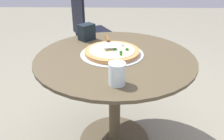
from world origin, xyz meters
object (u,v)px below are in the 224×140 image
at_px(pizza_on_tray, 112,52).
at_px(napkin_dispenser, 87,32).
at_px(drinking_cup, 117,74).
at_px(patio_table, 115,82).
at_px(pizza_server, 108,42).
at_px(patio_chair_near, 87,25).

xyz_separation_m(pizza_on_tray, napkin_dispenser, (-0.27, -0.19, 0.04)).
relative_size(pizza_on_tray, drinking_cup, 3.61).
bearing_deg(patio_table, drinking_cup, 2.06).
distance_m(patio_table, pizza_on_tray, 0.20).
bearing_deg(pizza_server, patio_table, 24.03).
bearing_deg(pizza_on_tray, patio_table, 39.87).
xyz_separation_m(pizza_on_tray, pizza_server, (-0.08, -0.03, 0.04)).
bearing_deg(napkin_dispenser, patio_chair_near, -128.12).
bearing_deg(pizza_on_tray, napkin_dispenser, -144.69).
height_order(pizza_on_tray, drinking_cup, drinking_cup).
height_order(pizza_server, patio_chair_near, patio_chair_near).
bearing_deg(patio_chair_near, pizza_server, 14.14).
distance_m(patio_table, patio_chair_near, 1.31).
bearing_deg(drinking_cup, patio_table, -177.94).
distance_m(pizza_on_tray, drinking_cup, 0.37).
bearing_deg(patio_table, napkin_dispenser, -144.33).
bearing_deg(drinking_cup, napkin_dispenser, -160.80).
relative_size(patio_table, drinking_cup, 8.97).
height_order(patio_table, pizza_server, pizza_server).
height_order(patio_table, napkin_dispenser, napkin_dispenser).
height_order(pizza_server, drinking_cup, drinking_cup).
distance_m(patio_table, drinking_cup, 0.42).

